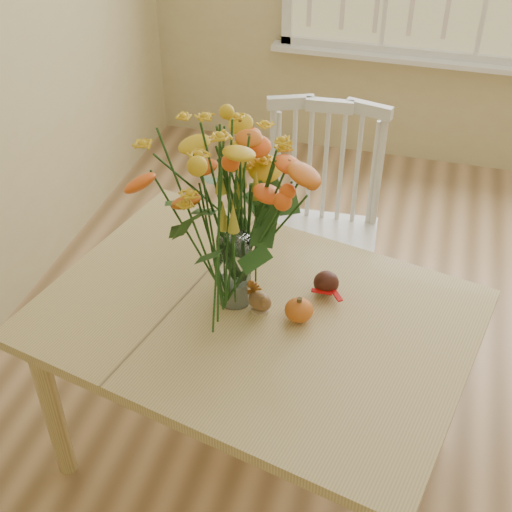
# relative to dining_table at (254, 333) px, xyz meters

# --- Properties ---
(floor) EXTENTS (4.00, 4.50, 0.01)m
(floor) POSITION_rel_dining_table_xyz_m (0.65, 0.26, -0.65)
(floor) COLOR olive
(floor) RESTS_ON ground
(dining_table) EXTENTS (1.56, 1.26, 0.74)m
(dining_table) POSITION_rel_dining_table_xyz_m (0.00, 0.00, 0.00)
(dining_table) COLOR tan
(dining_table) RESTS_ON floor
(windsor_chair) EXTENTS (0.52, 0.50, 1.06)m
(windsor_chair) POSITION_rel_dining_table_xyz_m (0.07, 0.80, -0.05)
(windsor_chair) COLOR white
(windsor_chair) RESTS_ON floor
(flower_vase) EXTENTS (0.52, 0.52, 0.62)m
(flower_vase) POSITION_rel_dining_table_xyz_m (-0.08, 0.05, 0.46)
(flower_vase) COLOR white
(flower_vase) RESTS_ON dining_table
(pumpkin) EXTENTS (0.09, 0.09, 0.07)m
(pumpkin) POSITION_rel_dining_table_xyz_m (0.15, 0.01, 0.13)
(pumpkin) COLOR #D76119
(pumpkin) RESTS_ON dining_table
(turkey_figurine) EXTENTS (0.09, 0.08, 0.10)m
(turkey_figurine) POSITION_rel_dining_table_xyz_m (0.01, 0.01, 0.13)
(turkey_figurine) COLOR #CCB78C
(turkey_figurine) RESTS_ON dining_table
(dark_gourd) EXTENTS (0.13, 0.12, 0.08)m
(dark_gourd) POSITION_rel_dining_table_xyz_m (0.20, 0.16, 0.13)
(dark_gourd) COLOR #38160F
(dark_gourd) RESTS_ON dining_table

